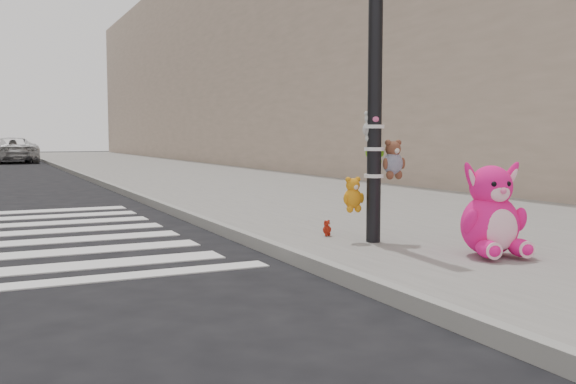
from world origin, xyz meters
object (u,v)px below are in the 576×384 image
pink_bunny (492,217)px  car_white_near (12,150)px  signal_pole (375,99)px  red_teddy (327,228)px

pink_bunny → car_white_near: bearing=108.2°
signal_pole → pink_bunny: signal_pole is taller
pink_bunny → red_teddy: pink_bunny is taller
red_teddy → car_white_near: size_ratio=0.04×
pink_bunny → red_teddy: bearing=127.6°
pink_bunny → red_teddy: (-0.86, 1.83, -0.30)m
signal_pole → car_white_near: 30.56m
pink_bunny → car_white_near: (-3.19, 31.67, 0.13)m
car_white_near → pink_bunny: bearing=91.9°
red_teddy → car_white_near: 29.94m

